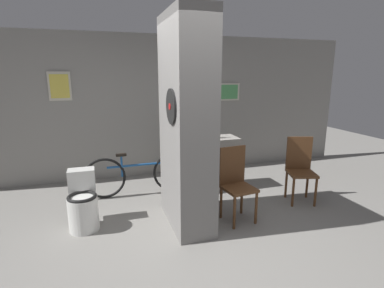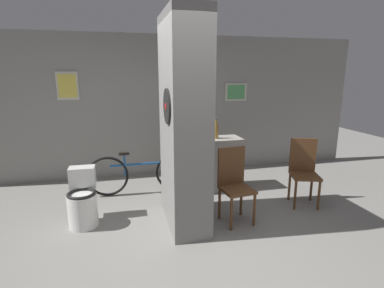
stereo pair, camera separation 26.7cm
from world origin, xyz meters
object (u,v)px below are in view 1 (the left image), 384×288
Objects in this scene: chair_by_doorway at (300,167)px; bottle_tall at (213,131)px; chair_near_pillar at (236,181)px; bicycle at (140,174)px; toilet at (83,204)px.

chair_by_doorway is 2.94× the size of bottle_tall.
bottle_tall reaches higher than chair_near_pillar.
chair_near_pillar reaches higher than bicycle.
chair_near_pillar reaches higher than toilet.
toilet is at bearing -133.77° from bicycle.
toilet is at bearing -159.82° from bottle_tall.
toilet is 0.73× the size of chair_near_pillar.
chair_near_pillar is 1.65m from bicycle.
bottle_tall reaches higher than toilet.
bottle_tall is at bearing -5.85° from bicycle.
bicycle is at bearing 174.74° from chair_by_doorway.
bicycle is (0.83, 0.87, 0.03)m from toilet.
toilet is 1.97m from chair_near_pillar.
chair_near_pillar is at bearing -48.11° from bicycle.
chair_by_doorway is 1.46m from bottle_tall.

